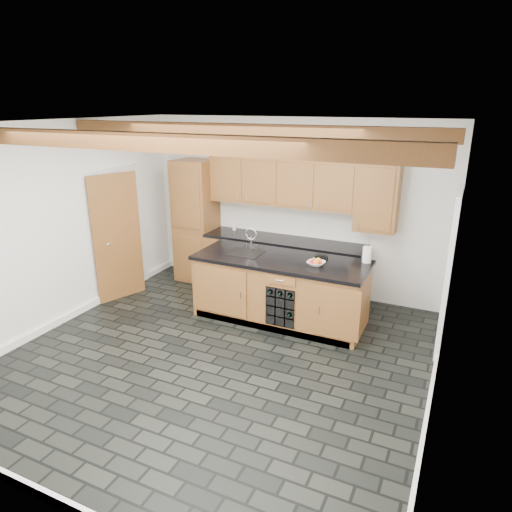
{
  "coord_description": "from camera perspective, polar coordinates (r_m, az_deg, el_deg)",
  "views": [
    {
      "loc": [
        2.54,
        -4.32,
        3.02
      ],
      "look_at": [
        0.15,
        0.8,
        1.1
      ],
      "focal_mm": 32.0,
      "sensor_mm": 36.0,
      "label": 1
    }
  ],
  "objects": [
    {
      "name": "mug",
      "position": [
        7.8,
        -2.73,
        3.53
      ],
      "size": [
        0.1,
        0.1,
        0.09
      ],
      "primitive_type": "imported",
      "rotation": [
        0.0,
        0.0,
        0.08
      ],
      "color": "white",
      "rests_on": "back_cabinetry"
    },
    {
      "name": "faucet",
      "position": [
        6.63,
        -1.14,
        0.72
      ],
      "size": [
        0.45,
        0.4,
        0.34
      ],
      "color": "black",
      "rests_on": "island"
    },
    {
      "name": "fruit_bowl",
      "position": [
        6.16,
        7.51,
        -0.92
      ],
      "size": [
        0.26,
        0.26,
        0.06
      ],
      "primitive_type": "imported",
      "rotation": [
        0.0,
        0.0,
        -0.1
      ],
      "color": "white",
      "rests_on": "island"
    },
    {
      "name": "ground",
      "position": [
        5.85,
        -4.73,
        -12.35
      ],
      "size": [
        5.0,
        5.0,
        0.0
      ],
      "primitive_type": "plane",
      "color": "black",
      "rests_on": "ground"
    },
    {
      "name": "back_cabinetry",
      "position": [
        7.46,
        1.05,
        2.9
      ],
      "size": [
        3.65,
        0.62,
        2.2
      ],
      "color": "brown",
      "rests_on": "ground"
    },
    {
      "name": "paper_towel",
      "position": [
        6.39,
        13.71,
        0.17
      ],
      "size": [
        0.12,
        0.12,
        0.22
      ],
      "primitive_type": "cylinder",
      "color": "white",
      "rests_on": "island"
    },
    {
      "name": "fruit_cluster",
      "position": [
        6.15,
        7.52,
        -0.65
      ],
      "size": [
        0.16,
        0.17,
        0.07
      ],
      "color": "red",
      "rests_on": "fruit_bowl"
    },
    {
      "name": "room_shell",
      "position": [
        5.72,
        -3.25,
        3.6
      ],
      "size": [
        5.01,
        5.0,
        5.0
      ],
      "color": "white",
      "rests_on": "ground"
    },
    {
      "name": "island",
      "position": [
        6.55,
        3.08,
        -4.19
      ],
      "size": [
        2.48,
        0.96,
        0.93
      ],
      "color": "brown",
      "rests_on": "ground"
    },
    {
      "name": "kitchen_scale",
      "position": [
        6.48,
        8.21,
        -0.01
      ],
      "size": [
        0.18,
        0.11,
        0.05
      ],
      "rotation": [
        0.0,
        0.0,
        0.11
      ],
      "color": "black",
      "rests_on": "island"
    }
  ]
}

